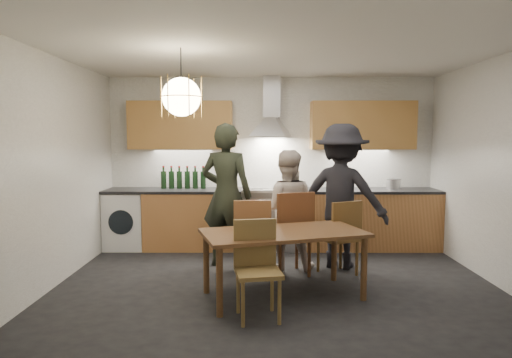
{
  "coord_description": "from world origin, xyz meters",
  "views": [
    {
      "loc": [
        -0.21,
        -4.87,
        1.69
      ],
      "look_at": [
        -0.23,
        0.4,
        1.2
      ],
      "focal_mm": 32.0,
      "sensor_mm": 36.0,
      "label": 1
    }
  ],
  "objects_px": {
    "person_left": "(227,195)",
    "dining_table": "(283,239)",
    "chair_front": "(257,262)",
    "person_right": "(341,196)",
    "person_mid": "(286,210)",
    "chair_back_left": "(252,233)",
    "mixing_bowl": "(340,187)",
    "stock_pot": "(394,184)",
    "wine_bottles": "(183,177)"
  },
  "relations": [
    {
      "from": "person_left",
      "to": "dining_table",
      "type": "bearing_deg",
      "value": 137.19
    },
    {
      "from": "chair_front",
      "to": "person_right",
      "type": "height_order",
      "value": "person_right"
    },
    {
      "from": "person_left",
      "to": "person_mid",
      "type": "height_order",
      "value": "person_left"
    },
    {
      "from": "person_mid",
      "to": "person_left",
      "type": "bearing_deg",
      "value": -3.91
    },
    {
      "from": "chair_back_left",
      "to": "mixing_bowl",
      "type": "distance_m",
      "value": 2.03
    },
    {
      "from": "person_mid",
      "to": "stock_pot",
      "type": "bearing_deg",
      "value": -142.34
    },
    {
      "from": "wine_bottles",
      "to": "stock_pot",
      "type": "bearing_deg",
      "value": -1.06
    },
    {
      "from": "wine_bottles",
      "to": "mixing_bowl",
      "type": "bearing_deg",
      "value": -2.74
    },
    {
      "from": "mixing_bowl",
      "to": "person_mid",
      "type": "bearing_deg",
      "value": -129.54
    },
    {
      "from": "dining_table",
      "to": "chair_front",
      "type": "height_order",
      "value": "chair_front"
    },
    {
      "from": "stock_pot",
      "to": "person_right",
      "type": "bearing_deg",
      "value": -133.78
    },
    {
      "from": "chair_back_left",
      "to": "person_mid",
      "type": "bearing_deg",
      "value": -134.25
    },
    {
      "from": "person_left",
      "to": "stock_pot",
      "type": "bearing_deg",
      "value": -140.91
    },
    {
      "from": "person_right",
      "to": "wine_bottles",
      "type": "xyz_separation_m",
      "value": [
        -2.21,
        1.08,
        0.14
      ]
    },
    {
      "from": "dining_table",
      "to": "stock_pot",
      "type": "relative_size",
      "value": 8.67
    },
    {
      "from": "stock_pot",
      "to": "chair_back_left",
      "type": "bearing_deg",
      "value": -143.59
    },
    {
      "from": "chair_front",
      "to": "person_right",
      "type": "xyz_separation_m",
      "value": [
        1.09,
        1.65,
        0.41
      ]
    },
    {
      "from": "person_mid",
      "to": "wine_bottles",
      "type": "relative_size",
      "value": 2.22
    },
    {
      "from": "chair_front",
      "to": "wine_bottles",
      "type": "bearing_deg",
      "value": 102.55
    },
    {
      "from": "dining_table",
      "to": "chair_back_left",
      "type": "xyz_separation_m",
      "value": [
        -0.33,
        0.6,
        -0.07
      ]
    },
    {
      "from": "person_left",
      "to": "person_mid",
      "type": "relative_size",
      "value": 1.22
    },
    {
      "from": "chair_front",
      "to": "person_mid",
      "type": "bearing_deg",
      "value": 66.59
    },
    {
      "from": "person_mid",
      "to": "mixing_bowl",
      "type": "height_order",
      "value": "person_mid"
    },
    {
      "from": "person_right",
      "to": "stock_pot",
      "type": "height_order",
      "value": "person_right"
    },
    {
      "from": "mixing_bowl",
      "to": "dining_table",
      "type": "bearing_deg",
      "value": -114.61
    },
    {
      "from": "chair_back_left",
      "to": "mixing_bowl",
      "type": "height_order",
      "value": "mixing_bowl"
    },
    {
      "from": "dining_table",
      "to": "wine_bottles",
      "type": "distance_m",
      "value": 2.67
    },
    {
      "from": "chair_front",
      "to": "person_right",
      "type": "distance_m",
      "value": 2.01
    },
    {
      "from": "stock_pot",
      "to": "wine_bottles",
      "type": "xyz_separation_m",
      "value": [
        -3.19,
        0.06,
        0.1
      ]
    },
    {
      "from": "dining_table",
      "to": "mixing_bowl",
      "type": "bearing_deg",
      "value": 48.57
    },
    {
      "from": "chair_back_left",
      "to": "person_right",
      "type": "distance_m",
      "value": 1.32
    },
    {
      "from": "chair_back_left",
      "to": "person_right",
      "type": "xyz_separation_m",
      "value": [
        1.14,
        0.54,
        0.38
      ]
    },
    {
      "from": "mixing_bowl",
      "to": "chair_back_left",
      "type": "bearing_deg",
      "value": -130.68
    },
    {
      "from": "person_left",
      "to": "person_right",
      "type": "bearing_deg",
      "value": -164.03
    },
    {
      "from": "person_left",
      "to": "stock_pot",
      "type": "relative_size",
      "value": 8.8
    },
    {
      "from": "person_left",
      "to": "mixing_bowl",
      "type": "height_order",
      "value": "person_left"
    },
    {
      "from": "chair_back_left",
      "to": "person_mid",
      "type": "height_order",
      "value": "person_mid"
    },
    {
      "from": "stock_pot",
      "to": "wine_bottles",
      "type": "bearing_deg",
      "value": 178.94
    },
    {
      "from": "chair_back_left",
      "to": "wine_bottles",
      "type": "distance_m",
      "value": 2.01
    },
    {
      "from": "person_left",
      "to": "person_right",
      "type": "distance_m",
      "value": 1.48
    },
    {
      "from": "person_mid",
      "to": "stock_pot",
      "type": "distance_m",
      "value": 2.03
    },
    {
      "from": "person_left",
      "to": "wine_bottles",
      "type": "xyz_separation_m",
      "value": [
        -0.73,
        1.05,
        0.14
      ]
    },
    {
      "from": "stock_pot",
      "to": "wine_bottles",
      "type": "height_order",
      "value": "wine_bottles"
    },
    {
      "from": "dining_table",
      "to": "person_left",
      "type": "height_order",
      "value": "person_left"
    },
    {
      "from": "stock_pot",
      "to": "person_left",
      "type": "bearing_deg",
      "value": -158.04
    },
    {
      "from": "chair_front",
      "to": "person_left",
      "type": "distance_m",
      "value": 1.77
    },
    {
      "from": "person_mid",
      "to": "wine_bottles",
      "type": "distance_m",
      "value": 1.93
    },
    {
      "from": "person_left",
      "to": "person_mid",
      "type": "bearing_deg",
      "value": -171.24
    },
    {
      "from": "person_mid",
      "to": "wine_bottles",
      "type": "bearing_deg",
      "value": -33.35
    },
    {
      "from": "chair_front",
      "to": "stock_pot",
      "type": "height_order",
      "value": "stock_pot"
    }
  ]
}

